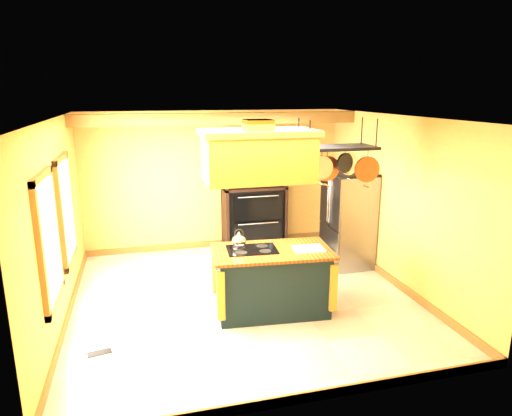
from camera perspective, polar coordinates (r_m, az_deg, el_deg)
name	(u,v)px	position (r m, az deg, el deg)	size (l,w,h in m)	color
floor	(243,298)	(7.06, -1.59, -11.21)	(5.00, 5.00, 0.00)	beige
ceiling	(242,118)	(6.38, -1.76, 11.23)	(5.00, 5.00, 0.00)	white
wall_back	(214,181)	(8.99, -5.23, 3.43)	(5.00, 0.02, 2.70)	gold
wall_front	(303,280)	(4.32, 5.85, -8.90)	(5.00, 0.02, 2.70)	gold
wall_left	(57,225)	(6.53, -23.59, -1.94)	(0.02, 5.00, 2.70)	gold
wall_right	(397,202)	(7.53, 17.21, 0.69)	(0.02, 5.00, 2.70)	gold
ceiling_beam	(220,119)	(8.05, -4.48, 11.07)	(5.00, 0.15, 0.20)	olive
window_near	(49,240)	(5.75, -24.46, -3.62)	(0.06, 1.06, 1.56)	olive
window_far	(66,210)	(7.09, -22.65, -0.21)	(0.06, 1.06, 1.56)	olive
kitchen_island	(272,280)	(6.51, 1.96, -8.99)	(1.72, 1.05, 1.11)	black
range_hood	(258,154)	(5.97, 0.27, 6.73)	(1.49, 0.84, 0.80)	#B1932C
pot_rack	(337,157)	(6.35, 10.10, 6.34)	(1.16, 0.53, 0.87)	black
refrigerator	(348,221)	(8.26, 11.40, -1.66)	(0.72, 0.85, 1.66)	gray
hutch	(254,206)	(9.01, -0.28, 0.27)	(1.23, 0.56, 2.18)	black
floor_register	(99,353)	(6.04, -18.98, -16.74)	(0.28, 0.12, 0.01)	black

